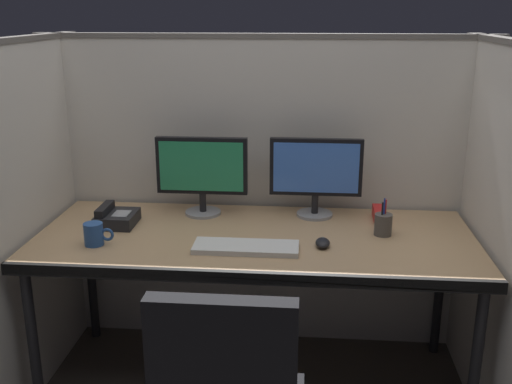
{
  "coord_description": "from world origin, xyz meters",
  "views": [
    {
      "loc": [
        0.22,
        -2.12,
        1.68
      ],
      "look_at": [
        0.0,
        0.35,
        0.92
      ],
      "focal_mm": 41.9,
      "sensor_mm": 36.0,
      "label": 1
    }
  ],
  "objects": [
    {
      "name": "cubicle_partition_rear",
      "position": [
        0.0,
        0.74,
        0.79
      ],
      "size": [
        2.21,
        0.06,
        1.57
      ],
      "color": "beige",
      "rests_on": "ground"
    },
    {
      "name": "cubicle_partition_left",
      "position": [
        -0.99,
        0.2,
        0.79
      ],
      "size": [
        0.06,
        1.41,
        1.57
      ],
      "color": "beige",
      "rests_on": "ground"
    },
    {
      "name": "cubicle_partition_right",
      "position": [
        0.99,
        0.2,
        0.79
      ],
      "size": [
        0.06,
        1.41,
        1.57
      ],
      "color": "beige",
      "rests_on": "ground"
    },
    {
      "name": "desk",
      "position": [
        0.0,
        0.29,
        0.69
      ],
      "size": [
        1.9,
        0.8,
        0.74
      ],
      "color": "tan",
      "rests_on": "ground"
    },
    {
      "name": "monitor_left",
      "position": [
        -0.27,
        0.55,
        0.96
      ],
      "size": [
        0.43,
        0.17,
        0.37
      ],
      "color": "gray",
      "rests_on": "desk"
    },
    {
      "name": "monitor_right",
      "position": [
        0.26,
        0.58,
        0.96
      ],
      "size": [
        0.43,
        0.17,
        0.37
      ],
      "color": "gray",
      "rests_on": "desk"
    },
    {
      "name": "keyboard_main",
      "position": [
        -0.02,
        0.13,
        0.75
      ],
      "size": [
        0.43,
        0.15,
        0.02
      ],
      "primitive_type": "cube",
      "color": "silver",
      "rests_on": "desk"
    },
    {
      "name": "computer_mouse",
      "position": [
        0.29,
        0.19,
        0.76
      ],
      "size": [
        0.06,
        0.1,
        0.04
      ],
      "color": "black",
      "rests_on": "desk"
    },
    {
      "name": "pen_cup",
      "position": [
        0.55,
        0.35,
        0.79
      ],
      "size": [
        0.08,
        0.08,
        0.17
      ],
      "color": "#4C4742",
      "rests_on": "desk"
    },
    {
      "name": "coffee_mug",
      "position": [
        -0.65,
        0.13,
        0.79
      ],
      "size": [
        0.13,
        0.08,
        0.09
      ],
      "color": "#264C8C",
      "rests_on": "desk"
    },
    {
      "name": "desk_phone",
      "position": [
        -0.64,
        0.37,
        0.77
      ],
      "size": [
        0.17,
        0.19,
        0.09
      ],
      "color": "black",
      "rests_on": "desk"
    },
    {
      "name": "red_stapler",
      "position": [
        0.55,
        0.54,
        0.77
      ],
      "size": [
        0.04,
        0.15,
        0.06
      ],
      "primitive_type": "cube",
      "color": "red",
      "rests_on": "desk"
    }
  ]
}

